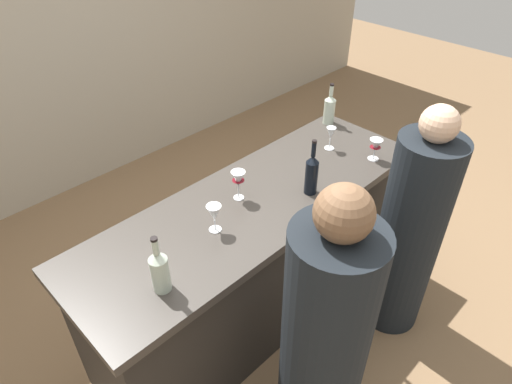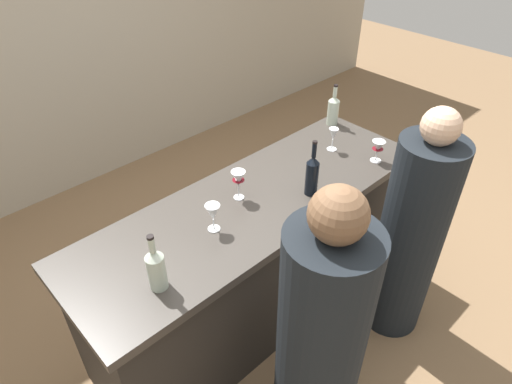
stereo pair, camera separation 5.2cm
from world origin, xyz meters
name	(u,v)px [view 2 (the right image)]	position (x,y,z in m)	size (l,w,h in m)	color
ground_plane	(256,309)	(0.00, 0.00, 0.00)	(12.00, 12.00, 0.00)	#846647
back_wall	(59,23)	(0.00, 2.20, 1.40)	(8.00, 0.10, 2.80)	#B2A893
bar_counter	(256,259)	(0.00, 0.00, 0.47)	(2.17, 0.71, 0.93)	#2A2723
wine_bottle_leftmost_clear_pale	(156,268)	(-0.73, -0.16, 1.04)	(0.08, 0.08, 0.29)	#B7C6B2
wine_bottle_second_left_near_black	(312,174)	(0.26, -0.17, 1.06)	(0.07, 0.07, 0.33)	black
wine_bottle_center_clear_pale	(333,109)	(0.98, 0.26, 1.04)	(0.08, 0.08, 0.29)	#B7C6B2
wine_glass_near_left	(378,148)	(0.80, -0.22, 1.02)	(0.08, 0.08, 0.14)	white
wine_glass_near_center	(213,213)	(-0.32, -0.03, 1.03)	(0.08, 0.08, 0.15)	white
wine_glass_near_right	(333,135)	(0.71, 0.05, 1.03)	(0.06, 0.06, 0.15)	white
wine_glass_far_left	(238,180)	(-0.06, 0.08, 1.05)	(0.08, 0.08, 0.17)	white
person_left_guest	(410,238)	(0.61, -0.64, 0.69)	(0.39, 0.39, 1.50)	black
person_center_guest	(320,343)	(-0.31, -0.74, 0.71)	(0.47, 0.47, 1.56)	black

